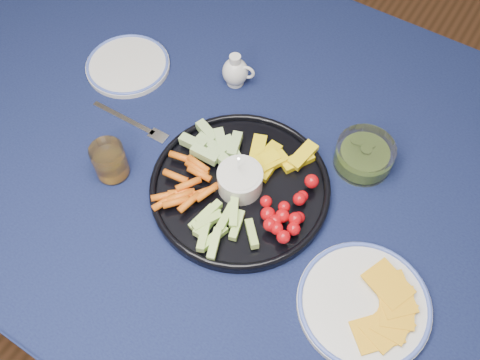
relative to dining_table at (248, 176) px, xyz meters
The scene contains 9 objects.
dining_table is the anchor object (origin of this frame).
crudite_platter 0.14m from the dining_table, 70.10° to the right, with size 0.35×0.35×0.11m.
creamer_pitcher 0.23m from the dining_table, 130.61° to the left, with size 0.07×0.06×0.08m.
pickle_bowl 0.25m from the dining_table, 26.25° to the left, with size 0.12×0.12×0.05m.
cheese_plate 0.39m from the dining_table, 26.40° to the right, with size 0.23×0.23×0.03m.
juice_tumbler 0.30m from the dining_table, 137.87° to the right, with size 0.07×0.07×0.08m.
fork_left 0.26m from the dining_table, 164.20° to the right, with size 0.19×0.03×0.00m.
fork_right 0.39m from the dining_table, 32.79° to the right, with size 0.12×0.13×0.00m.
side_plate_extra 0.37m from the dining_table, behind, with size 0.19×0.19×0.02m.
Camera 1 is at (0.32, -0.53, 1.64)m, focal length 40.00 mm.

